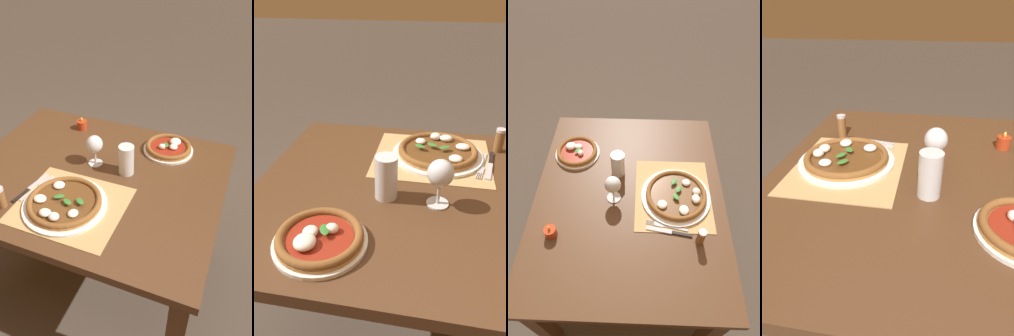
% 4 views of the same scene
% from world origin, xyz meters
% --- Properties ---
extents(ground_plane, '(24.00, 24.00, 0.00)m').
position_xyz_m(ground_plane, '(0.00, 0.00, 0.00)').
color(ground_plane, '#473D33').
extents(dining_table, '(1.19, 0.97, 0.74)m').
position_xyz_m(dining_table, '(0.00, 0.00, 0.64)').
color(dining_table, '#4C301C').
rests_on(dining_table, ground).
extents(paper_placemat, '(0.44, 0.38, 0.00)m').
position_xyz_m(paper_placemat, '(0.01, -0.22, 0.74)').
color(paper_placemat, tan).
rests_on(paper_placemat, dining_table).
extents(pizza_near, '(0.35, 0.35, 0.05)m').
position_xyz_m(pizza_near, '(-0.01, -0.24, 0.76)').
color(pizza_near, white).
rests_on(pizza_near, paper_placemat).
extents(pizza_far, '(0.25, 0.25, 0.05)m').
position_xyz_m(pizza_far, '(0.28, 0.31, 0.76)').
color(pizza_far, white).
rests_on(pizza_far, dining_table).
extents(wine_glass, '(0.08, 0.08, 0.16)m').
position_xyz_m(wine_glass, '(-0.02, 0.08, 0.85)').
color(wine_glass, silver).
rests_on(wine_glass, dining_table).
extents(pint_glass, '(0.07, 0.07, 0.15)m').
position_xyz_m(pint_glass, '(0.14, 0.07, 0.81)').
color(pint_glass, silver).
rests_on(pint_glass, dining_table).
extents(fork, '(0.06, 0.20, 0.00)m').
position_xyz_m(fork, '(-0.18, -0.18, 0.75)').
color(fork, '#B7B7BC').
rests_on(fork, paper_placemat).
extents(knife, '(0.05, 0.21, 0.01)m').
position_xyz_m(knife, '(-0.21, -0.20, 0.75)').
color(knife, black).
rests_on(knife, paper_placemat).
extents(pepper_shaker, '(0.04, 0.04, 0.10)m').
position_xyz_m(pepper_shaker, '(-0.25, -0.33, 0.79)').
color(pepper_shaker, brown).
rests_on(pepper_shaker, dining_table).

